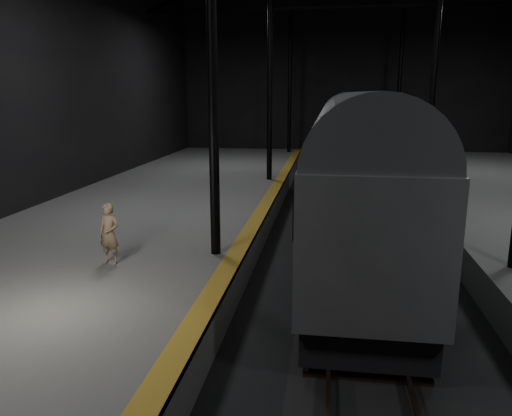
# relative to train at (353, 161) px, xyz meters

# --- Properties ---
(ground) EXTENTS (44.00, 44.00, 0.00)m
(ground) POSITION_rel_train_xyz_m (0.00, -1.28, -2.88)
(ground) COLOR black
(ground) RESTS_ON ground
(platform_left) EXTENTS (9.00, 43.80, 1.00)m
(platform_left) POSITION_rel_train_xyz_m (-7.50, -1.28, -2.38)
(platform_left) COLOR #575754
(platform_left) RESTS_ON ground
(tactile_strip) EXTENTS (0.50, 43.80, 0.01)m
(tactile_strip) POSITION_rel_train_xyz_m (-3.25, -1.28, -1.87)
(tactile_strip) COLOR olive
(tactile_strip) RESTS_ON platform_left
(track) EXTENTS (2.40, 43.00, 0.24)m
(track) POSITION_rel_train_xyz_m (0.00, -1.28, -2.81)
(track) COLOR #3F3328
(track) RESTS_ON ground
(train) EXTENTS (2.89, 19.31, 5.16)m
(train) POSITION_rel_train_xyz_m (0.00, 0.00, 0.00)
(train) COLOR #9EA0A6
(train) RESTS_ON ground
(woman) EXTENTS (0.64, 0.49, 1.57)m
(woman) POSITION_rel_train_xyz_m (-6.26, -6.48, -1.09)
(woman) COLOR #8F7657
(woman) RESTS_ON platform_left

